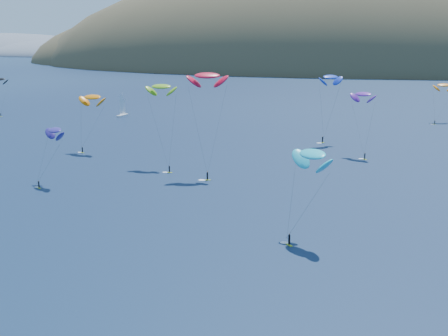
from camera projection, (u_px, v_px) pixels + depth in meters
The scene contains 12 objects.
island at pixel (364, 77), 585.81m from camera, with size 730.00×300.00×210.00m.
headland at pixel (8, 55), 866.28m from camera, with size 460.00×250.00×60.00m.
sailboat at pixel (123, 114), 263.10m from camera, with size 8.31×7.13×10.12m.
kitesurfer_1 at pixel (92, 97), 188.49m from camera, with size 10.14×8.29×19.05m.
kitesurfer_3 at pixel (161, 87), 168.94m from camera, with size 9.98×12.23×23.80m.
kitesurfer_4 at pixel (331, 77), 201.15m from camera, with size 9.40×9.35×23.86m.
kitesurfer_5 at pixel (312, 154), 110.50m from camera, with size 10.11×11.47×18.24m.
kitesurfer_6 at pixel (363, 94), 182.45m from camera, with size 8.88×11.86×20.23m.
kitesurfer_9 at pixel (207, 76), 157.33m from camera, with size 10.79×11.74×28.08m.
kitesurfer_10 at pixel (55, 130), 150.41m from camera, with size 8.42×10.81×15.18m.
kitesurfer_11 at pixel (444, 85), 247.13m from camera, with size 8.84×12.41×16.73m.
kitesurfer_12 at pixel (0, 79), 262.95m from camera, with size 7.49×6.02×17.39m.
Camera 1 is at (40.75, -42.08, 37.87)m, focal length 50.00 mm.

